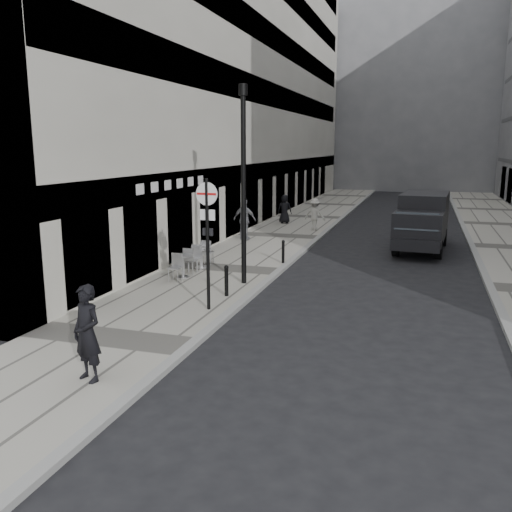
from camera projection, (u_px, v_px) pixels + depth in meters
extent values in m
plane|color=black|center=(124.00, 406.00, 9.50)|extent=(120.00, 120.00, 0.00)
cube|color=#A29D92|center=(278.00, 236.00, 26.92)|extent=(4.00, 60.00, 0.12)
cube|color=beige|center=(243.00, 69.00, 32.37)|extent=(4.00, 45.00, 18.00)
cube|color=gray|center=(399.00, 85.00, 59.27)|extent=(24.00, 16.00, 22.00)
imported|color=black|center=(87.00, 333.00, 10.09)|extent=(0.79, 0.65, 1.86)
cylinder|color=black|center=(208.00, 245.00, 14.38)|extent=(0.09, 0.09, 3.54)
cylinder|color=white|center=(207.00, 194.00, 14.11)|extent=(0.61, 0.08, 0.61)
cube|color=#B21414|center=(206.00, 194.00, 14.09)|extent=(0.56, 0.05, 0.06)
cube|color=white|center=(208.00, 215.00, 14.24)|extent=(0.43, 0.05, 0.28)
cylinder|color=black|center=(244.00, 190.00, 16.96)|extent=(0.16, 0.16, 5.98)
cylinder|color=black|center=(243.00, 90.00, 16.35)|extent=(0.28, 0.28, 0.35)
cylinder|color=black|center=(226.00, 282.00, 15.95)|extent=(0.12, 0.12, 0.86)
cylinder|color=black|center=(283.00, 252.00, 20.46)|extent=(0.11, 0.11, 0.82)
cylinder|color=black|center=(396.00, 247.00, 22.34)|extent=(0.33, 0.78, 0.77)
cylinder|color=black|center=(439.00, 250.00, 21.73)|extent=(0.33, 0.78, 0.77)
cylinder|color=black|center=(405.00, 235.00, 25.30)|extent=(0.33, 0.78, 0.77)
cylinder|color=black|center=(443.00, 237.00, 24.69)|extent=(0.33, 0.78, 0.77)
cube|color=black|center=(424.00, 214.00, 24.08)|extent=(2.18, 3.59, 1.91)
cube|color=black|center=(418.00, 229.00, 21.78)|extent=(2.05, 1.87, 1.34)
cube|color=#1E2328|center=(417.00, 222.00, 21.05)|extent=(1.70, 0.47, 0.71)
imported|color=black|center=(413.00, 231.00, 26.36)|extent=(1.64, 0.81, 0.82)
imported|color=slate|center=(413.00, 221.00, 26.26)|extent=(0.85, 0.71, 1.56)
imported|color=slate|center=(245.00, 220.00, 25.44)|extent=(1.16, 0.57, 1.92)
imported|color=#B3B0A5|center=(315.00, 214.00, 28.34)|extent=(1.11, 0.67, 1.66)
imported|color=black|center=(285.00, 209.00, 30.94)|extent=(0.84, 0.58, 1.63)
cylinder|color=silver|center=(202.00, 267.00, 19.80)|extent=(0.45, 0.45, 0.03)
cylinder|color=silver|center=(202.00, 257.00, 19.73)|extent=(0.06, 0.06, 0.75)
cylinder|color=silver|center=(202.00, 247.00, 19.65)|extent=(0.71, 0.71, 0.03)
cylinder|color=#B2B2B4|center=(183.00, 277.00, 18.29)|extent=(0.44, 0.44, 0.03)
cylinder|color=#B2B2B4|center=(183.00, 266.00, 18.22)|extent=(0.06, 0.06, 0.75)
cylinder|color=#B2B2B4|center=(183.00, 255.00, 18.14)|extent=(0.71, 0.71, 0.03)
cylinder|color=silver|center=(201.00, 267.00, 19.70)|extent=(0.42, 0.42, 0.03)
cylinder|color=silver|center=(201.00, 258.00, 19.63)|extent=(0.06, 0.06, 0.70)
cylinder|color=silver|center=(200.00, 249.00, 19.56)|extent=(0.66, 0.66, 0.03)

